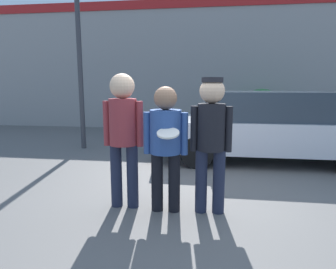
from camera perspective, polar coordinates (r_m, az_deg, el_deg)
name	(u,v)px	position (r m, az deg, el deg)	size (l,w,h in m)	color
ground_plane	(193,201)	(4.32, 4.79, -12.47)	(56.00, 56.00, 0.00)	#5B5956
storefront_building	(205,65)	(10.82, 7.13, 12.99)	(24.00, 0.22, 4.47)	gray
person_left	(123,129)	(3.89, -8.53, 1.12)	(0.52, 0.35, 1.75)	#1E2338
person_middle_with_frisbee	(166,138)	(3.73, -0.46, -0.76)	(0.56, 0.60, 1.59)	black
person_right	(211,133)	(3.71, 8.21, 0.24)	(0.51, 0.34, 1.70)	#1E2338
parked_car_near	(265,126)	(6.63, 17.99, 1.46)	(4.54, 1.79, 1.46)	silver
shrub	(261,112)	(10.05, 17.29, 4.14)	(1.47, 1.47, 1.47)	#387A3D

